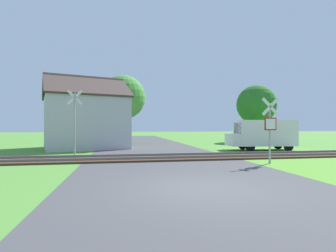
{
  "coord_description": "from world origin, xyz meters",
  "views": [
    {
      "loc": [
        -2.26,
        -7.19,
        1.77
      ],
      "look_at": [
        0.5,
        7.99,
        1.8
      ],
      "focal_mm": 28.0,
      "sensor_mm": 36.0,
      "label": 1
    }
  ],
  "objects": [
    {
      "name": "crossing_sign_far",
      "position": [
        -4.87,
        8.69,
        2.24
      ],
      "size": [
        0.88,
        0.13,
        3.91
      ],
      "rotation": [
        0.0,
        0.0,
        0.01
      ],
      "color": "#9E9EA5",
      "rests_on": "ground"
    },
    {
      "name": "rail_track",
      "position": [
        0.0,
        6.99,
        0.06
      ],
      "size": [
        60.0,
        2.6,
        0.22
      ],
      "color": "#422D1E",
      "rests_on": "ground"
    },
    {
      "name": "house",
      "position": [
        -5.1,
        15.17,
        2.23
      ],
      "size": [
        7.78,
        7.53,
        5.94
      ],
      "rotation": [
        0.0,
        0.0,
        0.29
      ],
      "color": "#B7B7BC",
      "rests_on": "ground"
    },
    {
      "name": "tree_far",
      "position": [
        13.17,
        20.68,
        4.28
      ],
      "size": [
        4.5,
        4.5,
        6.55
      ],
      "color": "#513823",
      "rests_on": "ground"
    },
    {
      "name": "mail_truck",
      "position": [
        8.24,
        10.86,
        1.24
      ],
      "size": [
        5.07,
        2.37,
        2.24
      ],
      "rotation": [
        0.0,
        0.0,
        1.46
      ],
      "color": "white",
      "rests_on": "ground"
    },
    {
      "name": "road_asphalt",
      "position": [
        0.0,
        2.0,
        0.0
      ],
      "size": [
        8.17,
        80.0,
        0.01
      ],
      "primitive_type": "cube",
      "color": "#424244",
      "rests_on": "ground"
    },
    {
      "name": "stop_sign_near",
      "position": [
        4.77,
        4.23,
        1.79
      ],
      "size": [
        0.88,
        0.15,
        3.16
      ],
      "rotation": [
        0.0,
        0.0,
        3.12
      ],
      "color": "#9E9EA5",
      "rests_on": "ground"
    },
    {
      "name": "tree_center",
      "position": [
        -1.96,
        20.06,
        4.76
      ],
      "size": [
        4.5,
        4.5,
        7.03
      ],
      "color": "#513823",
      "rests_on": "ground"
    },
    {
      "name": "ground_plane",
      "position": [
        0.0,
        0.0,
        0.0
      ],
      "size": [
        160.0,
        160.0,
        0.0
      ],
      "primitive_type": "plane",
      "color": "#4C8433"
    }
  ]
}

